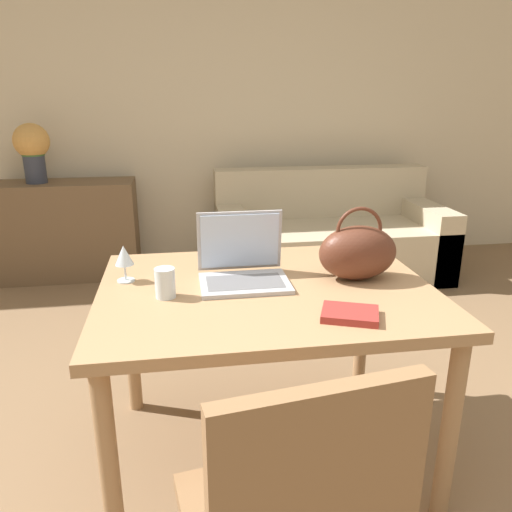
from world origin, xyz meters
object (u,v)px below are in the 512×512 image
couch (329,240)px  flower_vase (32,147)px  drinking_glass (165,283)px  wine_glass (124,257)px  handbag (358,252)px  laptop (242,263)px

couch → flower_vase: bearing=173.8°
couch → flower_vase: size_ratio=4.04×
drinking_glass → wine_glass: wine_glass is taller
wine_glass → handbag: (0.86, -0.11, 0.01)m
flower_vase → laptop: bearing=-59.9°
drinking_glass → handbag: handbag is taller
couch → wine_glass: 2.42m
couch → drinking_glass: bearing=-120.7°
couch → drinking_glass: (-1.23, -2.08, 0.50)m
laptop → handbag: bearing=-7.7°
wine_glass → handbag: size_ratio=0.47×
wine_glass → handbag: bearing=-7.1°
laptop → wine_glass: bearing=173.6°
couch → drinking_glass: 2.47m
drinking_glass → flower_vase: 2.54m
drinking_glass → flower_vase: size_ratio=0.24×
drinking_glass → handbag: size_ratio=0.35×
drinking_glass → flower_vase: (-0.99, 2.32, 0.23)m
drinking_glass → laptop: bearing=24.2°
couch → wine_glass: wine_glass is taller
drinking_glass → handbag: (0.71, 0.07, 0.05)m
laptop → drinking_glass: laptop is taller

